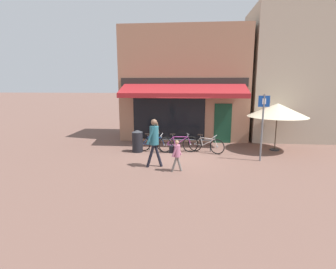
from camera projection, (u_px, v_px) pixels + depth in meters
ground_plane at (182, 156)px, 11.48m from camera, size 160.00×160.00×0.00m
shop_front at (184, 85)px, 15.13m from camera, size 6.99×4.57×6.14m
neighbour_building at (313, 75)px, 14.88m from camera, size 7.21×4.00×7.21m
bike_rack_rail at (180, 141)px, 12.23m from camera, size 2.97×0.04×0.57m
bicycle_blue at (153, 144)px, 12.09m from camera, size 1.76×0.53×0.88m
bicycle_purple at (178, 144)px, 12.02m from camera, size 1.83×0.62×0.89m
bicycle_silver at (206, 145)px, 11.97m from camera, size 1.64×0.85×0.83m
pedestrian_adult at (154, 137)px, 9.77m from camera, size 0.64×0.52×1.84m
pedestrian_child at (176, 152)px, 9.34m from camera, size 0.48×0.37×1.16m
litter_bin at (137, 141)px, 12.09m from camera, size 0.50×0.50×1.03m
parking_sign at (263, 121)px, 10.44m from camera, size 0.44×0.07×2.72m
cafe_parasol at (278, 110)px, 12.12m from camera, size 2.73×2.73×2.23m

